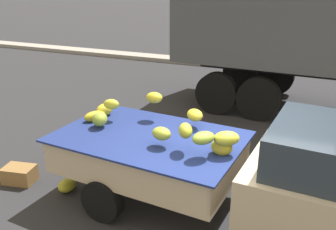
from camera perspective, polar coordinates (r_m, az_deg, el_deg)
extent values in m
plane|color=#28282B|center=(5.66, 10.02, -15.89)|extent=(220.00, 220.00, 0.00)
cube|color=gray|center=(14.51, 19.26, 6.58)|extent=(80.00, 0.80, 0.16)
cube|color=#CCB793|center=(5.07, 23.61, -11.50)|extent=(2.08, 1.85, 0.78)
cube|color=#28333D|center=(4.78, 22.40, -4.45)|extent=(1.19, 1.58, 0.52)
cube|color=#CCB793|center=(5.80, -2.88, -7.79)|extent=(2.81, 1.91, 0.08)
cube|color=#CCB793|center=(6.34, 0.87, -2.54)|extent=(2.69, 0.25, 0.44)
cube|color=#CCB793|center=(5.07, -7.73, -9.14)|extent=(2.69, 0.25, 0.44)
cube|color=#CCB793|center=(5.21, 9.87, -8.39)|extent=(0.18, 1.71, 0.44)
cube|color=#CCB793|center=(6.40, -13.22, -2.93)|extent=(0.18, 1.71, 0.44)
cube|color=#B21914|center=(6.38, 0.99, -2.78)|extent=(2.58, 0.20, 0.07)
cube|color=navy|center=(5.58, -2.97, -3.37)|extent=(2.94, 2.04, 0.03)
ellipsoid|color=gold|center=(5.81, 4.20, -0.01)|extent=(0.39, 0.40, 0.18)
ellipsoid|color=gold|center=(5.03, 8.37, -5.01)|extent=(0.30, 0.20, 0.23)
ellipsoid|color=#9FAC31|center=(5.15, -1.03, -2.92)|extent=(0.33, 0.29, 0.18)
ellipsoid|color=#89A231|center=(4.83, 5.55, -3.58)|extent=(0.37, 0.40, 0.16)
ellipsoid|color=#91A732|center=(5.93, -10.61, -0.63)|extent=(0.34, 0.37, 0.22)
ellipsoid|color=#A8A92A|center=(4.97, 2.73, -2.45)|extent=(0.30, 0.35, 0.20)
ellipsoid|color=gold|center=(4.96, 9.11, -3.63)|extent=(0.44, 0.41, 0.19)
ellipsoid|color=yellow|center=(6.43, -9.87, 0.83)|extent=(0.30, 0.36, 0.21)
ellipsoid|color=gold|center=(6.24, -11.36, -0.19)|extent=(0.36, 0.42, 0.18)
ellipsoid|color=gold|center=(6.09, -2.16, 2.73)|extent=(0.30, 0.24, 0.18)
ellipsoid|color=gold|center=(6.15, -8.84, 1.67)|extent=(0.30, 0.22, 0.17)
cylinder|color=black|center=(6.02, 24.16, -11.48)|extent=(0.65, 0.25, 0.64)
cylinder|color=black|center=(6.70, -1.62, -6.15)|extent=(0.65, 0.25, 0.64)
cylinder|color=black|center=(5.51, -10.22, -12.98)|extent=(0.65, 0.25, 0.64)
cylinder|color=black|center=(11.55, 16.47, 5.83)|extent=(1.09, 0.34, 1.08)
cylinder|color=black|center=(9.27, 13.96, 2.49)|extent=(1.09, 0.34, 1.08)
cylinder|color=black|center=(11.75, 11.26, 6.53)|extent=(1.09, 0.34, 1.08)
cylinder|color=black|center=(9.52, 7.61, 3.41)|extent=(1.09, 0.34, 1.08)
ellipsoid|color=gold|center=(6.41, -15.45, -10.49)|extent=(0.28, 0.37, 0.21)
cube|color=olive|center=(6.91, -22.16, -8.58)|extent=(0.58, 0.46, 0.29)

